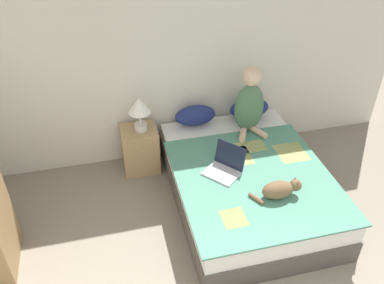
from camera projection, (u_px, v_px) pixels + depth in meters
The scene contains 9 objects.
wall_back at pixel (182, 56), 4.51m from camera, with size 5.43×0.05×2.55m.
bed at pixel (246, 184), 4.33m from camera, with size 1.54×2.07×0.49m.
pillow_near at pixel (195, 115), 4.76m from camera, with size 0.48×0.23×0.24m.
pillow_far at pixel (249, 108), 4.89m from camera, with size 0.48×0.23×0.24m.
person_sitting at pixel (250, 103), 4.52m from camera, with size 0.35×0.35×0.79m.
cat_tabby at pixel (280, 189), 3.77m from camera, with size 0.49×0.18×0.18m.
laptop_open at pixel (225, 167), 4.09m from camera, with size 0.45×0.46×0.27m.
nightstand at pixel (140, 149), 4.78m from camera, with size 0.41×0.39×0.55m.
table_lamp at pixel (139, 108), 4.46m from camera, with size 0.25×0.25×0.41m.
Camera 1 is at (-0.90, -0.71, 3.14)m, focal length 38.00 mm.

